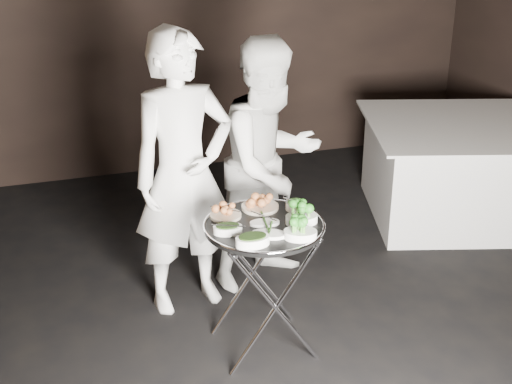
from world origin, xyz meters
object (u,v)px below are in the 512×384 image
object	(u,v)px
waiter_left	(183,174)
waiter_right	(271,164)
tray_stand	(264,281)
dining_table	(452,170)
serving_tray	(264,226)

from	to	relation	value
waiter_left	waiter_right	xyz separation A→B (m)	(0.62, 0.15, -0.06)
tray_stand	dining_table	xyz separation A→B (m)	(2.04, 1.28, -0.05)
tray_stand	waiter_right	xyz separation A→B (m)	(0.30, 0.78, 0.40)
serving_tray	waiter_right	world-z (taller)	waiter_right
waiter_left	dining_table	world-z (taller)	waiter_left
serving_tray	waiter_left	world-z (taller)	waiter_left
waiter_right	dining_table	size ratio (longest dim) A/B	1.22
waiter_left	dining_table	size ratio (longest dim) A/B	1.30
serving_tray	waiter_right	size ratio (longest dim) A/B	0.40
serving_tray	dining_table	distance (m)	2.44
serving_tray	dining_table	world-z (taller)	serving_tray
tray_stand	dining_table	bearing A→B (deg)	32.09
serving_tray	waiter_right	xyz separation A→B (m)	(0.30, 0.78, 0.05)
waiter_left	serving_tray	bearing A→B (deg)	-74.59
waiter_left	waiter_right	distance (m)	0.64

